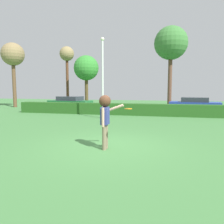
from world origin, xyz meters
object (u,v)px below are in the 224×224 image
frisbee (128,109)px  bare_elm_tree (13,56)px  parked_car_blue (195,104)px  person (105,114)px  oak_tree (86,69)px  lamppost (103,74)px  willow_tree (67,57)px  maple_tree (171,44)px  parked_car_green (70,102)px

frisbee → bare_elm_tree: bearing=136.1°
parked_car_blue → bare_elm_tree: bare_elm_tree is taller
person → oak_tree: bearing=112.1°
lamppost → bare_elm_tree: bearing=151.0°
person → willow_tree: 19.47m
frisbee → maple_tree: 16.52m
frisbee → oak_tree: (-7.15, 15.94, 2.70)m
parked_car_green → maple_tree: 11.19m
lamppost → willow_tree: (-6.89, 9.40, 2.61)m
oak_tree → lamppost: bearing=-63.2°
person → oak_tree: oak_tree is taller
frisbee → parked_car_green: bearing=120.6°
parked_car_blue → willow_tree: willow_tree is taller
lamppost → oak_tree: bearing=116.8°
lamppost → maple_tree: bearing=60.8°
bare_elm_tree → parked_car_green: bearing=-6.8°
person → frisbee: size_ratio=7.82×
bare_elm_tree → person: bearing=-44.7°
frisbee → lamppost: (-2.99, 7.69, 1.56)m
frisbee → oak_tree: bearing=114.2°
parked_car_blue → willow_tree: bearing=166.2°
lamppost → maple_tree: size_ratio=0.68×
lamppost → parked_car_blue: lamppost is taller
parked_car_blue → maple_tree: bearing=137.5°
parked_car_blue → oak_tree: (-10.78, 2.16, 3.43)m
parked_car_green → oak_tree: 4.35m
person → lamppost: size_ratio=0.34×
maple_tree → frisbee: bearing=-95.5°
maple_tree → bare_elm_tree: (-16.24, -1.53, -0.76)m
parked_car_blue → lamppost: bearing=-137.4°
parked_car_blue → person: bearing=-108.5°
willow_tree → lamppost: bearing=-53.8°
person → oak_tree: 17.01m
parked_car_green → oak_tree: (0.78, 2.55, 3.43)m
oak_tree → maple_tree: bearing=-1.4°
frisbee → maple_tree: (1.50, 15.73, 4.82)m
frisbee → willow_tree: 20.18m
willow_tree → bare_elm_tree: bearing=-149.2°
parked_car_green → willow_tree: bearing=117.8°
frisbee → bare_elm_tree: 20.86m
lamppost → person: bearing=-73.5°
maple_tree → parked_car_green: bearing=-166.0°
lamppost → parked_car_blue: size_ratio=1.21×
lamppost → oak_tree: oak_tree is taller
maple_tree → willow_tree: (-11.38, 1.36, -0.65)m
frisbee → willow_tree: willow_tree is taller
person → willow_tree: size_ratio=0.27×
lamppost → bare_elm_tree: size_ratio=0.78×
frisbee → lamppost: 8.39m
parked_car_blue → frisbee: bearing=-104.8°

